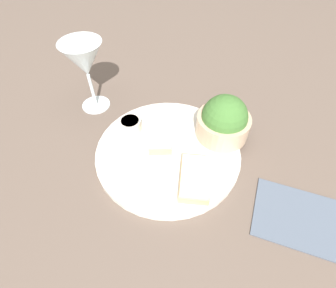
{
  "coord_description": "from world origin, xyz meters",
  "views": [
    {
      "loc": [
        0.31,
        0.19,
        0.45
      ],
      "look_at": [
        0.0,
        0.0,
        0.03
      ],
      "focal_mm": 28.0,
      "sensor_mm": 36.0,
      "label": 1
    }
  ],
  "objects_px": {
    "cheese_toast_near": "(195,178)",
    "wine_glass": "(84,61)",
    "cheese_toast_far": "(160,136)",
    "salad_bowl": "(224,121)",
    "napkin": "(295,216)",
    "sauce_ramekin": "(130,124)"
  },
  "relations": [
    {
      "from": "wine_glass",
      "to": "napkin",
      "type": "bearing_deg",
      "value": 84.52
    },
    {
      "from": "cheese_toast_far",
      "to": "napkin",
      "type": "relative_size",
      "value": 0.62
    },
    {
      "from": "salad_bowl",
      "to": "cheese_toast_near",
      "type": "xyz_separation_m",
      "value": [
        0.15,
        0.01,
        -0.03
      ]
    },
    {
      "from": "salad_bowl",
      "to": "sauce_ramekin",
      "type": "height_order",
      "value": "salad_bowl"
    },
    {
      "from": "sauce_ramekin",
      "to": "wine_glass",
      "type": "bearing_deg",
      "value": -103.88
    },
    {
      "from": "cheese_toast_far",
      "to": "napkin",
      "type": "height_order",
      "value": "cheese_toast_far"
    },
    {
      "from": "cheese_toast_near",
      "to": "sauce_ramekin",
      "type": "bearing_deg",
      "value": -105.09
    },
    {
      "from": "wine_glass",
      "to": "napkin",
      "type": "distance_m",
      "value": 0.54
    },
    {
      "from": "sauce_ramekin",
      "to": "napkin",
      "type": "height_order",
      "value": "sauce_ramekin"
    },
    {
      "from": "cheese_toast_near",
      "to": "wine_glass",
      "type": "height_order",
      "value": "wine_glass"
    },
    {
      "from": "cheese_toast_near",
      "to": "napkin",
      "type": "xyz_separation_m",
      "value": [
        -0.04,
        0.19,
        -0.02
      ]
    },
    {
      "from": "cheese_toast_near",
      "to": "napkin",
      "type": "distance_m",
      "value": 0.2
    },
    {
      "from": "cheese_toast_near",
      "to": "salad_bowl",
      "type": "bearing_deg",
      "value": -177.22
    },
    {
      "from": "salad_bowl",
      "to": "cheese_toast_far",
      "type": "xyz_separation_m",
      "value": [
        0.09,
        -0.11,
        -0.03
      ]
    },
    {
      "from": "salad_bowl",
      "to": "wine_glass",
      "type": "bearing_deg",
      "value": -79.36
    },
    {
      "from": "salad_bowl",
      "to": "cheese_toast_near",
      "type": "relative_size",
      "value": 1.02
    },
    {
      "from": "cheese_toast_near",
      "to": "cheese_toast_far",
      "type": "height_order",
      "value": "same"
    },
    {
      "from": "salad_bowl",
      "to": "cheese_toast_near",
      "type": "distance_m",
      "value": 0.15
    },
    {
      "from": "cheese_toast_near",
      "to": "cheese_toast_far",
      "type": "bearing_deg",
      "value": -117.2
    },
    {
      "from": "cheese_toast_near",
      "to": "wine_glass",
      "type": "bearing_deg",
      "value": -104.58
    },
    {
      "from": "wine_glass",
      "to": "sauce_ramekin",
      "type": "bearing_deg",
      "value": 76.12
    },
    {
      "from": "cheese_toast_far",
      "to": "salad_bowl",
      "type": "bearing_deg",
      "value": 128.26
    }
  ]
}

